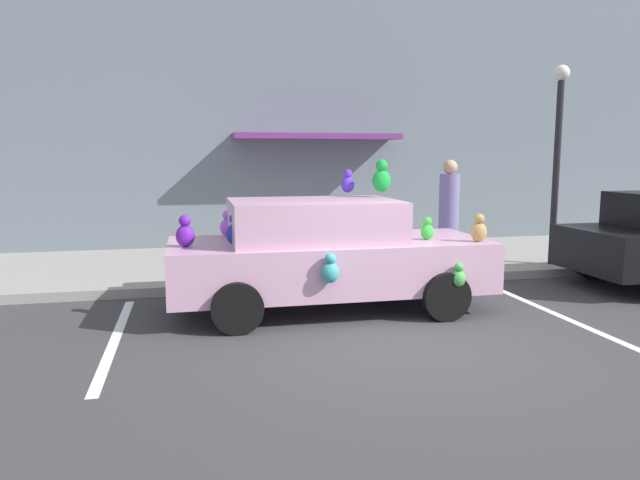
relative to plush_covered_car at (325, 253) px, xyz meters
name	(u,v)px	position (x,y,z in m)	size (l,w,h in m)	color
ground_plane	(413,345)	(0.62, -1.77, -0.80)	(60.00, 60.00, 0.00)	#38383A
sidewalk	(319,262)	(0.62, 3.23, -0.72)	(24.00, 4.00, 0.15)	gray
storefront_building	(299,108)	(0.62, 5.38, 2.39)	(24.00, 1.25, 6.40)	slate
parking_stripe_front	(548,311)	(3.02, -0.77, -0.80)	(0.12, 3.60, 0.01)	silver
parking_stripe_rear	(115,338)	(-2.73, -0.77, -0.80)	(0.12, 3.60, 0.01)	silver
plush_covered_car	(325,253)	(0.00, 0.00, 0.00)	(4.37, 2.05, 2.09)	#C997B4
teddy_bear_on_sidewalk	(291,251)	(-0.15, 1.93, -0.28)	(0.42, 0.35, 0.81)	pink
street_lamp_post	(558,143)	(4.71, 1.73, 1.57)	(0.28, 0.28, 3.59)	black
pedestrian_near_shopfront	(449,216)	(2.77, 2.05, 0.25)	(0.36, 0.36, 1.92)	#776CA6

